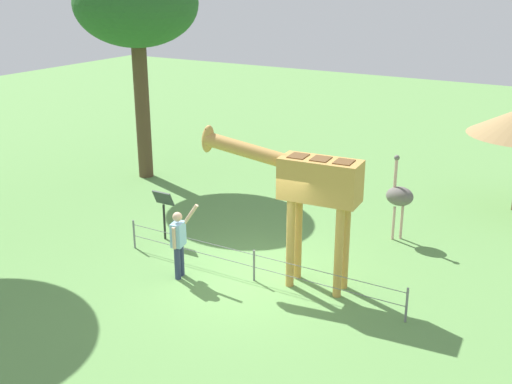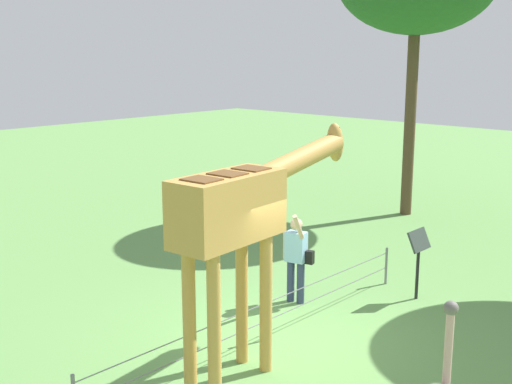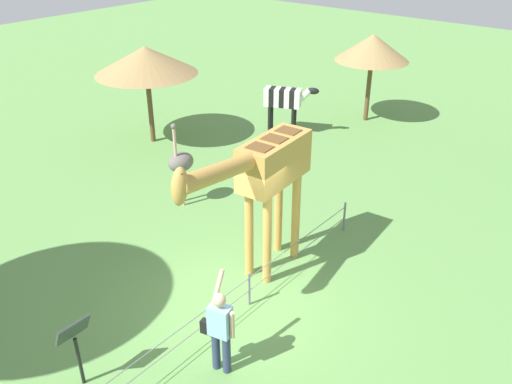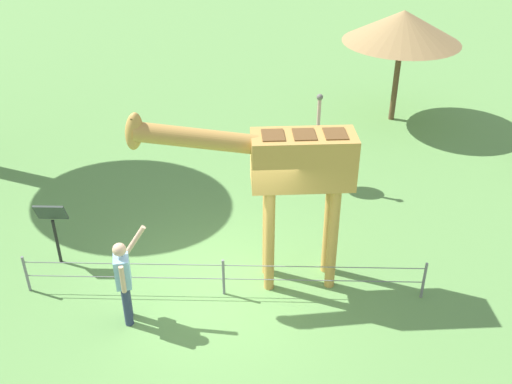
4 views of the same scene
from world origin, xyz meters
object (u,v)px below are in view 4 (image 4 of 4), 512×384
Objects in this scene: ostrich at (324,139)px; info_sign at (52,221)px; visitor at (124,277)px; shade_hut_far at (403,27)px; giraffe at (285,169)px.

ostrich reaches higher than info_sign.
visitor is 0.78× the size of ostrich.
shade_hut_far is at bearing -120.95° from ostrich.
visitor reaches higher than info_sign.
ostrich is 1.70× the size of info_sign.
shade_hut_far is 10.29m from info_sign.
shade_hut_far is at bearing -124.70° from visitor.
shade_hut_far is at bearing -137.39° from info_sign.
giraffe is 7.97m from shade_hut_far.
giraffe is at bearing 65.99° from shade_hut_far.
info_sign is (1.65, -1.53, 0.05)m from visitor.
visitor is (2.58, 1.13, -1.41)m from giraffe.
shade_hut_far is at bearing -114.01° from giraffe.
info_sign is at bearing 30.61° from ostrich.
giraffe is at bearing -156.34° from visitor.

